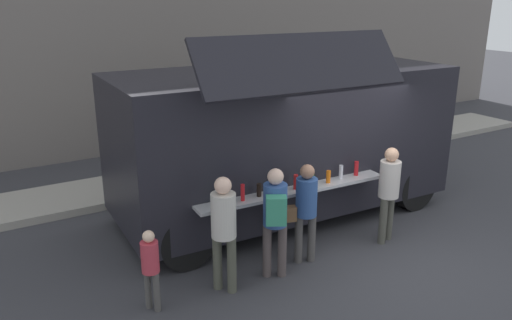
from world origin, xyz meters
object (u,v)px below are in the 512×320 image
at_px(food_truck_main, 283,137).
at_px(customer_mid_with_backpack, 275,213).
at_px(customer_front_ordering, 305,205).
at_px(customer_extra_browsing, 389,187).
at_px(trash_bin, 364,135).
at_px(customer_rear_waiting, 224,224).
at_px(child_near_queue, 150,263).

height_order(food_truck_main, customer_mid_with_backpack, food_truck_main).
relative_size(food_truck_main, customer_front_ordering, 3.86).
height_order(customer_mid_with_backpack, customer_extra_browsing, customer_mid_with_backpack).
bearing_deg(trash_bin, customer_mid_with_backpack, -142.66).
relative_size(customer_front_ordering, customer_extra_browsing, 0.97).
bearing_deg(customer_extra_browsing, food_truck_main, 7.35).
bearing_deg(food_truck_main, customer_rear_waiting, -138.01).
bearing_deg(customer_extra_browsing, customer_front_ordering, 67.98).
bearing_deg(customer_mid_with_backpack, customer_front_ordering, -46.30).
height_order(food_truck_main, customer_extra_browsing, food_truck_main).
bearing_deg(customer_front_ordering, child_near_queue, 108.45).
bearing_deg(trash_bin, food_truck_main, -150.71).
bearing_deg(food_truck_main, customer_mid_with_backpack, -124.25).
xyz_separation_m(customer_extra_browsing, child_near_queue, (-4.04, 0.11, -0.30)).
height_order(customer_front_ordering, customer_rear_waiting, customer_rear_waiting).
xyz_separation_m(food_truck_main, customer_rear_waiting, (-2.17, -1.82, -0.49)).
height_order(customer_front_ordering, customer_extra_browsing, customer_extra_browsing).
bearing_deg(child_near_queue, customer_rear_waiting, -33.01).
height_order(trash_bin, customer_mid_with_backpack, customer_mid_with_backpack).
height_order(food_truck_main, child_near_queue, food_truck_main).
distance_m(food_truck_main, customer_front_ordering, 1.96).
height_order(food_truck_main, customer_front_ordering, food_truck_main).
height_order(customer_mid_with_backpack, child_near_queue, customer_mid_with_backpack).
bearing_deg(customer_mid_with_backpack, child_near_queue, 115.24).
bearing_deg(customer_mid_with_backpack, customer_extra_browsing, -59.71).
distance_m(food_truck_main, child_near_queue, 3.73).
bearing_deg(customer_rear_waiting, child_near_queue, 140.22).
bearing_deg(customer_extra_browsing, child_near_queue, 71.26).
bearing_deg(child_near_queue, food_truck_main, -0.32).
distance_m(trash_bin, child_near_queue, 8.39).
relative_size(trash_bin, customer_rear_waiting, 0.51).
bearing_deg(child_near_queue, customer_mid_with_backpack, -33.41).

